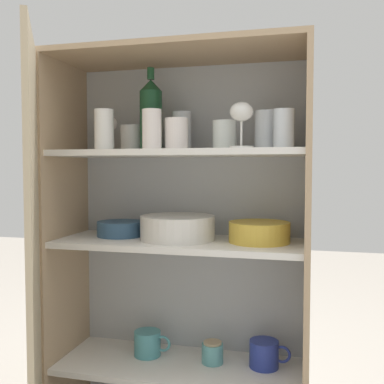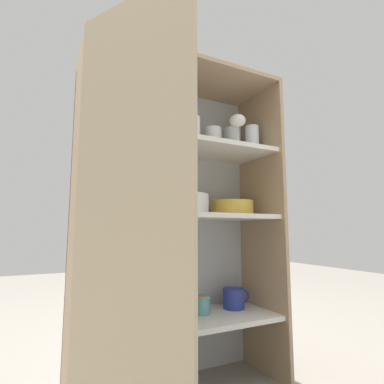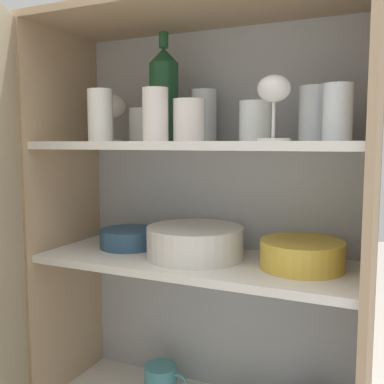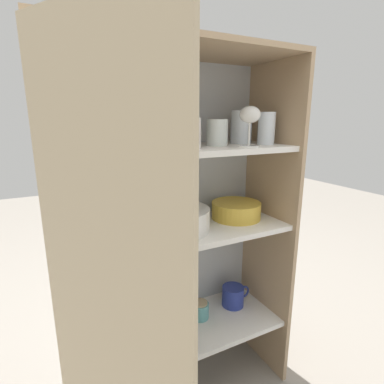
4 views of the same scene
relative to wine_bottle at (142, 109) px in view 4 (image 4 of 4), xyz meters
name	(u,v)px [view 4 (image 4 of 4)]	position (x,y,z in m)	size (l,w,h in m)	color
cupboard_back_panel	(163,229)	(0.11, 0.12, -0.47)	(0.85, 0.02, 1.31)	#B2B7BC
cupboard_side_left	(55,268)	(-0.31, -0.04, -0.47)	(0.02, 0.34, 1.31)	tan
cupboard_side_right	(267,225)	(0.53, -0.04, -0.47)	(0.02, 0.34, 1.31)	tan
cupboard_top_panel	(176,47)	(0.11, -0.04, 0.19)	(0.85, 0.34, 0.02)	tan
shelf_board_lower	(180,332)	(0.11, -0.04, -0.86)	(0.82, 0.30, 0.02)	white
shelf_board_middle	(179,233)	(0.11, -0.04, -0.43)	(0.82, 0.30, 0.02)	white
shelf_board_upper	(178,150)	(0.11, -0.04, -0.13)	(0.82, 0.30, 0.02)	white
cupboard_door	(113,328)	(-0.21, -0.39, -0.47)	(0.23, 0.37, 1.31)	tan
tumbler_glass_0	(217,132)	(0.26, -0.04, -0.08)	(0.08, 0.08, 0.09)	white
tumbler_glass_1	(174,130)	(0.05, -0.14, -0.06)	(0.06, 0.06, 0.12)	silver
tumbler_glass_2	(189,133)	(0.12, -0.10, -0.08)	(0.08, 0.08, 0.10)	silver
tumbler_glass_3	(116,134)	(-0.08, 0.03, -0.08)	(0.08, 0.08, 0.09)	white
tumbler_glass_4	(115,130)	(-0.12, -0.12, -0.06)	(0.06, 0.06, 0.13)	white
tumbler_glass_5	(266,128)	(0.45, -0.08, -0.06)	(0.06, 0.06, 0.12)	white
tumbler_glass_6	(167,127)	(0.10, 0.04, -0.06)	(0.07, 0.07, 0.14)	white
tumbler_glass_7	(241,127)	(0.40, 0.00, -0.06)	(0.08, 0.08, 0.13)	white
wine_glass_0	(250,118)	(0.33, -0.14, -0.03)	(0.07, 0.07, 0.14)	white
wine_glass_1	(86,119)	(-0.17, 0.01, -0.03)	(0.08, 0.08, 0.13)	silver
wine_bottle	(142,109)	(0.00, 0.00, 0.00)	(0.08, 0.08, 0.28)	#194728
plate_stack_white	(175,219)	(0.10, -0.02, -0.38)	(0.25, 0.25, 0.08)	silver
mixing_bowl_large	(236,209)	(0.38, -0.01, -0.39)	(0.20, 0.20, 0.07)	gold
serving_bowl_small	(113,230)	(-0.12, 0.00, -0.40)	(0.16, 0.16, 0.05)	#33567A
coffee_mug_primary	(146,325)	(-0.02, 0.00, -0.80)	(0.13, 0.09, 0.09)	teal
coffee_mug_extra_1	(233,296)	(0.39, 0.01, -0.80)	(0.14, 0.10, 0.09)	#283893
storage_jar	(200,310)	(0.22, 0.00, -0.81)	(0.07, 0.07, 0.07)	#5BA3A8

